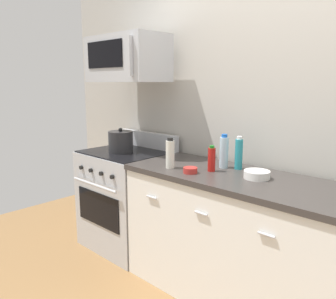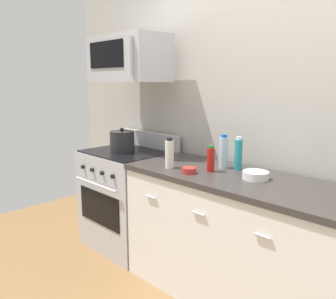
{
  "view_description": "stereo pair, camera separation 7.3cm",
  "coord_description": "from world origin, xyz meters",
  "px_view_note": "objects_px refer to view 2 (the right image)",
  "views": [
    {
      "loc": [
        1.02,
        -1.95,
        1.54
      ],
      "look_at": [
        -0.77,
        -0.05,
        1.03
      ],
      "focal_mm": 36.12,
      "sensor_mm": 36.0,
      "label": 1
    },
    {
      "loc": [
        1.07,
        -1.9,
        1.54
      ],
      "look_at": [
        -0.77,
        -0.05,
        1.03
      ],
      "focal_mm": 36.12,
      "sensor_mm": 36.0,
      "label": 2
    }
  ],
  "objects_px": {
    "bottle_hot_sauce_red": "(211,159)",
    "bowl_red_small": "(189,170)",
    "microwave": "(129,59)",
    "stockpot": "(122,142)",
    "bottle_water_clear": "(224,152)",
    "bowl_white_ceramic": "(256,175)",
    "bottle_vinegar_white": "(169,154)",
    "range_oven": "(128,198)",
    "bottle_dish_soap": "(238,154)"
  },
  "relations": [
    {
      "from": "bottle_hot_sauce_red",
      "to": "bowl_red_small",
      "type": "height_order",
      "value": "bottle_hot_sauce_red"
    },
    {
      "from": "microwave",
      "to": "stockpot",
      "type": "distance_m",
      "value": 0.74
    },
    {
      "from": "bottle_water_clear",
      "to": "bowl_white_ceramic",
      "type": "xyz_separation_m",
      "value": [
        0.33,
        -0.09,
        -0.09
      ]
    },
    {
      "from": "bottle_vinegar_white",
      "to": "bowl_red_small",
      "type": "height_order",
      "value": "bottle_vinegar_white"
    },
    {
      "from": "microwave",
      "to": "stockpot",
      "type": "height_order",
      "value": "microwave"
    },
    {
      "from": "bottle_hot_sauce_red",
      "to": "bowl_red_small",
      "type": "distance_m",
      "value": 0.18
    },
    {
      "from": "bowl_white_ceramic",
      "to": "stockpot",
      "type": "relative_size",
      "value": 0.77
    },
    {
      "from": "bowl_white_ceramic",
      "to": "stockpot",
      "type": "distance_m",
      "value": 1.33
    },
    {
      "from": "bottle_water_clear",
      "to": "bowl_white_ceramic",
      "type": "distance_m",
      "value": 0.35
    },
    {
      "from": "microwave",
      "to": "bowl_red_small",
      "type": "xyz_separation_m",
      "value": [
        0.92,
        -0.22,
        -0.81
      ]
    },
    {
      "from": "bottle_hot_sauce_red",
      "to": "stockpot",
      "type": "xyz_separation_m",
      "value": [
        -1.0,
        -0.02,
        0.01
      ]
    },
    {
      "from": "microwave",
      "to": "bottle_hot_sauce_red",
      "type": "relative_size",
      "value": 4.0
    },
    {
      "from": "bottle_water_clear",
      "to": "bottle_hot_sauce_red",
      "type": "xyz_separation_m",
      "value": [
        -0.01,
        -0.14,
        -0.03
      ]
    },
    {
      "from": "bottle_hot_sauce_red",
      "to": "bowl_white_ceramic",
      "type": "relative_size",
      "value": 1.08
    },
    {
      "from": "bottle_water_clear",
      "to": "bottle_hot_sauce_red",
      "type": "height_order",
      "value": "bottle_water_clear"
    },
    {
      "from": "range_oven",
      "to": "bottle_vinegar_white",
      "type": "distance_m",
      "value": 0.93
    },
    {
      "from": "bowl_white_ceramic",
      "to": "stockpot",
      "type": "height_order",
      "value": "stockpot"
    },
    {
      "from": "range_oven",
      "to": "bowl_white_ceramic",
      "type": "distance_m",
      "value": 1.41
    },
    {
      "from": "range_oven",
      "to": "bowl_red_small",
      "type": "relative_size",
      "value": 10.63
    },
    {
      "from": "microwave",
      "to": "bottle_hot_sauce_red",
      "type": "distance_m",
      "value": 1.24
    },
    {
      "from": "bottle_hot_sauce_red",
      "to": "bottle_water_clear",
      "type": "bearing_deg",
      "value": 87.36
    },
    {
      "from": "bowl_red_small",
      "to": "bowl_white_ceramic",
      "type": "height_order",
      "value": "bowl_white_ceramic"
    },
    {
      "from": "bottle_dish_soap",
      "to": "stockpot",
      "type": "bearing_deg",
      "value": -169.36
    },
    {
      "from": "bottle_hot_sauce_red",
      "to": "bowl_white_ceramic",
      "type": "distance_m",
      "value": 0.34
    },
    {
      "from": "range_oven",
      "to": "bowl_white_ceramic",
      "type": "xyz_separation_m",
      "value": [
        1.33,
        0.02,
        0.48
      ]
    },
    {
      "from": "range_oven",
      "to": "stockpot",
      "type": "bearing_deg",
      "value": -90.0
    },
    {
      "from": "bottle_hot_sauce_red",
      "to": "stockpot",
      "type": "relative_size",
      "value": 0.83
    },
    {
      "from": "bottle_vinegar_white",
      "to": "bowl_red_small",
      "type": "relative_size",
      "value": 2.26
    },
    {
      "from": "bottle_dish_soap",
      "to": "bowl_white_ceramic",
      "type": "bearing_deg",
      "value": -30.73
    },
    {
      "from": "bottle_hot_sauce_red",
      "to": "bottle_vinegar_white",
      "type": "distance_m",
      "value": 0.31
    },
    {
      "from": "bowl_red_small",
      "to": "bowl_white_ceramic",
      "type": "bearing_deg",
      "value": 25.51
    },
    {
      "from": "microwave",
      "to": "range_oven",
      "type": "bearing_deg",
      "value": -90.29
    },
    {
      "from": "range_oven",
      "to": "microwave",
      "type": "relative_size",
      "value": 1.44
    },
    {
      "from": "range_oven",
      "to": "bottle_dish_soap",
      "type": "distance_m",
      "value": 1.25
    },
    {
      "from": "bottle_water_clear",
      "to": "stockpot",
      "type": "relative_size",
      "value": 1.13
    },
    {
      "from": "bottle_water_clear",
      "to": "bottle_dish_soap",
      "type": "height_order",
      "value": "bottle_water_clear"
    },
    {
      "from": "bottle_hot_sauce_red",
      "to": "bowl_white_ceramic",
      "type": "bearing_deg",
      "value": 8.81
    },
    {
      "from": "bottle_water_clear",
      "to": "bowl_red_small",
      "type": "distance_m",
      "value": 0.32
    },
    {
      "from": "range_oven",
      "to": "stockpot",
      "type": "relative_size",
      "value": 4.76
    },
    {
      "from": "bottle_vinegar_white",
      "to": "bowl_red_small",
      "type": "distance_m",
      "value": 0.22
    },
    {
      "from": "microwave",
      "to": "bottle_water_clear",
      "type": "height_order",
      "value": "microwave"
    },
    {
      "from": "bottle_vinegar_white",
      "to": "bottle_water_clear",
      "type": "bearing_deg",
      "value": 44.8
    },
    {
      "from": "bottle_water_clear",
      "to": "bowl_white_ceramic",
      "type": "height_order",
      "value": "bottle_water_clear"
    },
    {
      "from": "bottle_hot_sauce_red",
      "to": "bowl_white_ceramic",
      "type": "height_order",
      "value": "bottle_hot_sauce_red"
    },
    {
      "from": "bottle_water_clear",
      "to": "bottle_dish_soap",
      "type": "bearing_deg",
      "value": 22.05
    },
    {
      "from": "range_oven",
      "to": "bottle_dish_soap",
      "type": "xyz_separation_m",
      "value": [
        1.1,
        0.15,
        0.57
      ]
    },
    {
      "from": "range_oven",
      "to": "stockpot",
      "type": "height_order",
      "value": "stockpot"
    },
    {
      "from": "range_oven",
      "to": "bowl_red_small",
      "type": "distance_m",
      "value": 1.05
    },
    {
      "from": "bottle_dish_soap",
      "to": "bowl_red_small",
      "type": "relative_size",
      "value": 2.42
    },
    {
      "from": "microwave",
      "to": "bowl_red_small",
      "type": "distance_m",
      "value": 1.24
    }
  ]
}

